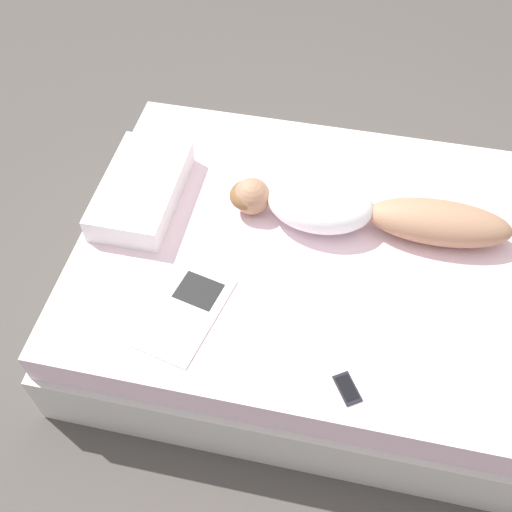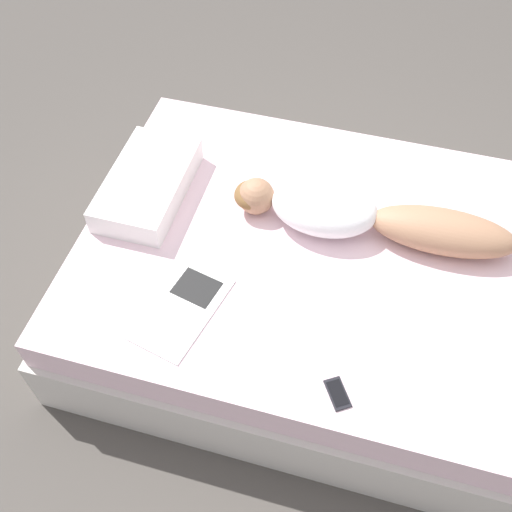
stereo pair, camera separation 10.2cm
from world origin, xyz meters
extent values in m
plane|color=#4C4742|center=(0.00, 0.00, 0.00)|extent=(12.00, 12.00, 0.00)
cube|color=beige|center=(0.00, 0.00, 0.18)|extent=(1.72, 2.35, 0.36)
cube|color=silver|center=(0.00, 0.00, 0.44)|extent=(1.66, 2.29, 0.17)
ellipsoid|color=#A37556|center=(0.17, -0.47, 0.62)|extent=(0.25, 0.66, 0.18)
ellipsoid|color=white|center=(0.16, 0.07, 0.63)|extent=(0.34, 0.50, 0.21)
ellipsoid|color=brown|center=(0.16, 0.42, 0.62)|extent=(0.18, 0.17, 0.10)
sphere|color=#A37556|center=(0.16, 0.39, 0.62)|extent=(0.18, 0.18, 0.18)
cube|color=white|center=(-0.59, 0.57, 0.53)|extent=(0.29, 0.31, 0.01)
cube|color=white|center=(-0.36, 0.52, 0.53)|extent=(0.29, 0.31, 0.01)
cube|color=black|center=(-0.36, 0.52, 0.54)|extent=(0.19, 0.21, 0.00)
cube|color=black|center=(-0.68, -0.16, 0.54)|extent=(0.15, 0.13, 0.01)
cube|color=black|center=(-0.68, -0.16, 0.54)|extent=(0.12, 0.11, 0.00)
cube|color=white|center=(0.11, 0.93, 0.60)|extent=(0.63, 0.35, 0.13)
camera|label=1|loc=(-1.73, -0.02, 2.69)|focal=42.00mm
camera|label=2|loc=(-1.71, -0.12, 2.69)|focal=42.00mm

